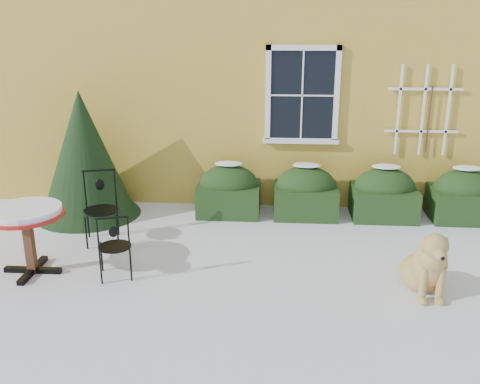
# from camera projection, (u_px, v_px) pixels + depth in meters

# --- Properties ---
(ground) EXTENTS (80.00, 80.00, 0.00)m
(ground) POSITION_uv_depth(u_px,v_px,m) (234.00, 284.00, 6.77)
(ground) COLOR white
(ground) RESTS_ON ground
(house) EXTENTS (12.40, 8.40, 6.40)m
(house) POSITION_uv_depth(u_px,v_px,m) (258.00, 17.00, 12.40)
(house) COLOR gold
(house) RESTS_ON ground
(hedge_row) EXTENTS (4.95, 0.80, 0.91)m
(hedge_row) POSITION_uv_depth(u_px,v_px,m) (345.00, 193.00, 8.95)
(hedge_row) COLOR black
(hedge_row) RESTS_ON ground
(evergreen_shrub) EXTENTS (1.75, 1.75, 2.11)m
(evergreen_shrub) POSITION_uv_depth(u_px,v_px,m) (85.00, 167.00, 8.88)
(evergreen_shrub) COLOR black
(evergreen_shrub) RESTS_ON ground
(bistro_table) EXTENTS (0.98, 0.98, 0.91)m
(bistro_table) POSITION_uv_depth(u_px,v_px,m) (26.00, 219.00, 6.84)
(bistro_table) COLOR black
(bistro_table) RESTS_ON ground
(patio_chair_near) EXTENTS (0.49, 0.49, 0.89)m
(patio_chair_near) POSITION_uv_depth(u_px,v_px,m) (115.00, 246.00, 6.82)
(patio_chair_near) COLOR black
(patio_chair_near) RESTS_ON ground
(patio_chair_far) EXTENTS (0.59, 0.58, 1.06)m
(patio_chair_far) POSITION_uv_depth(u_px,v_px,m) (101.00, 207.00, 7.93)
(patio_chair_far) COLOR black
(patio_chair_far) RESTS_ON ground
(dog) EXTENTS (0.60, 0.99, 0.88)m
(dog) POSITION_uv_depth(u_px,v_px,m) (427.00, 267.00, 6.44)
(dog) COLOR tan
(dog) RESTS_ON ground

